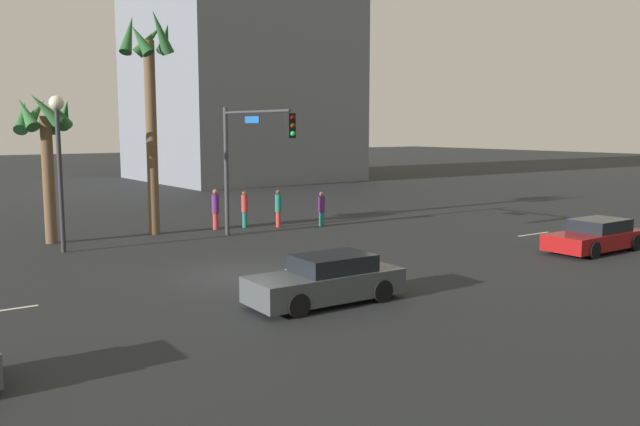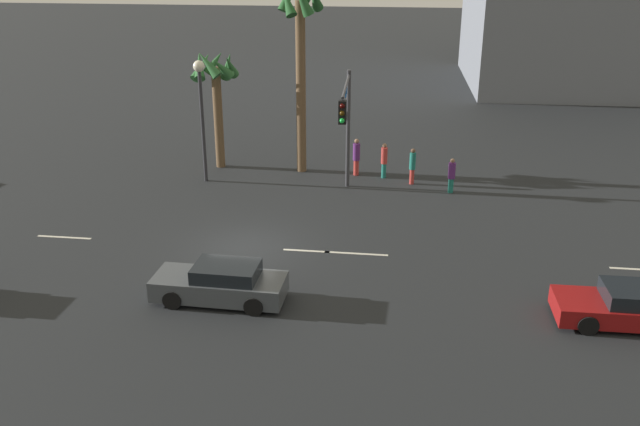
# 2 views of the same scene
# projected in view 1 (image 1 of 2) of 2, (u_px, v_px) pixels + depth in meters

# --- Properties ---
(ground_plane) EXTENTS (220.00, 220.00, 0.00)m
(ground_plane) POSITION_uv_depth(u_px,v_px,m) (248.00, 275.00, 21.82)
(ground_plane) COLOR #232628
(lane_stripe_3) EXTENTS (1.83, 0.14, 0.01)m
(lane_stripe_3) POSITION_uv_depth(u_px,v_px,m) (308.00, 267.00, 23.18)
(lane_stripe_3) COLOR silver
(lane_stripe_3) RESTS_ON ground_plane
(lane_stripe_4) EXTENTS (2.48, 0.14, 0.01)m
(lane_stripe_4) POSITION_uv_depth(u_px,v_px,m) (352.00, 260.00, 24.29)
(lane_stripe_4) COLOR silver
(lane_stripe_4) RESTS_ON ground_plane
(lane_stripe_5) EXTENTS (2.12, 0.14, 0.01)m
(lane_stripe_5) POSITION_uv_depth(u_px,v_px,m) (534.00, 234.00, 30.26)
(lane_stripe_5) COLOR silver
(lane_stripe_5) RESTS_ON ground_plane
(lane_stripe_6) EXTENTS (1.86, 0.14, 0.01)m
(lane_stripe_6) POSITION_uv_depth(u_px,v_px,m) (608.00, 223.00, 33.64)
(lane_stripe_6) COLOR silver
(lane_stripe_6) RESTS_ON ground_plane
(car_1) EXTENTS (4.57, 1.96, 1.26)m
(car_1) POSITION_uv_depth(u_px,v_px,m) (596.00, 236.00, 26.05)
(car_1) COLOR maroon
(car_1) RESTS_ON ground_plane
(car_3) EXTENTS (4.47, 1.90, 1.34)m
(car_3) POSITION_uv_depth(u_px,v_px,m) (327.00, 281.00, 18.34)
(car_3) COLOR #474C51
(car_3) RESTS_ON ground_plane
(traffic_signal) EXTENTS (0.48, 5.41, 5.74)m
(traffic_signal) POSITION_uv_depth(u_px,v_px,m) (248.00, 149.00, 28.06)
(traffic_signal) COLOR #38383D
(traffic_signal) RESTS_ON ground_plane
(streetlamp) EXTENTS (0.56, 0.56, 6.06)m
(streetlamp) POSITION_uv_depth(u_px,v_px,m) (58.00, 143.00, 25.32)
(streetlamp) COLOR #2D2D33
(streetlamp) RESTS_ON ground_plane
(pedestrian_0) EXTENTS (0.48, 0.48, 1.71)m
(pedestrian_0) POSITION_uv_depth(u_px,v_px,m) (322.00, 208.00, 32.59)
(pedestrian_0) COLOR #1E7266
(pedestrian_0) RESTS_ON ground_plane
(pedestrian_1) EXTENTS (0.36, 0.36, 1.84)m
(pedestrian_1) POSITION_uv_depth(u_px,v_px,m) (278.00, 207.00, 32.34)
(pedestrian_1) COLOR #BF3833
(pedestrian_1) RESTS_ON ground_plane
(pedestrian_2) EXTENTS (0.32, 0.32, 1.82)m
(pedestrian_2) POSITION_uv_depth(u_px,v_px,m) (245.00, 208.00, 32.17)
(pedestrian_2) COLOR #1E7266
(pedestrian_2) RESTS_ON ground_plane
(pedestrian_3) EXTENTS (0.44, 0.44, 1.94)m
(pedestrian_3) POSITION_uv_depth(u_px,v_px,m) (215.00, 208.00, 31.54)
(pedestrian_3) COLOR #BF3833
(pedestrian_3) RESTS_ON ground_plane
(palm_tree_0) EXTENTS (2.46, 2.68, 9.91)m
(palm_tree_0) POSITION_uv_depth(u_px,v_px,m) (150.00, 82.00, 29.43)
(palm_tree_0) COLOR brown
(palm_tree_0) RESTS_ON ground_plane
(palm_tree_1) EXTENTS (2.49, 2.31, 6.33)m
(palm_tree_1) POSITION_uv_depth(u_px,v_px,m) (45.00, 132.00, 27.29)
(palm_tree_1) COLOR brown
(palm_tree_1) RESTS_ON ground_plane
(building_1) EXTENTS (17.41, 17.88, 29.83)m
(building_1) POSITION_uv_depth(u_px,v_px,m) (238.00, 18.00, 60.91)
(building_1) COLOR slate
(building_1) RESTS_ON ground_plane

